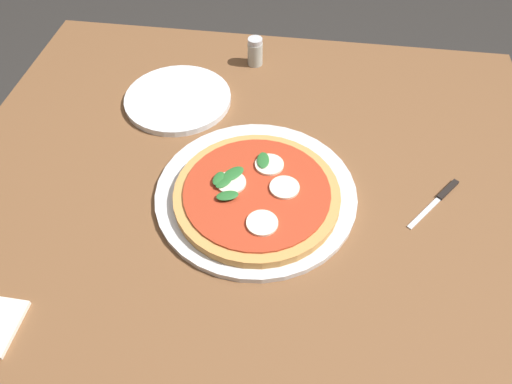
# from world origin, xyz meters

# --- Properties ---
(ground_plane) EXTENTS (6.00, 6.00, 0.00)m
(ground_plane) POSITION_xyz_m (0.00, 0.00, 0.00)
(ground_plane) COLOR #2D2B28
(dining_table) EXTENTS (1.15, 0.97, 0.73)m
(dining_table) POSITION_xyz_m (0.00, 0.00, 0.63)
(dining_table) COLOR brown
(dining_table) RESTS_ON ground_plane
(serving_tray) EXTENTS (0.37, 0.37, 0.01)m
(serving_tray) POSITION_xyz_m (-0.02, 0.05, 0.74)
(serving_tray) COLOR silver
(serving_tray) RESTS_ON dining_table
(pizza) EXTENTS (0.30, 0.30, 0.03)m
(pizza) POSITION_xyz_m (-0.02, 0.07, 0.75)
(pizza) COLOR tan
(pizza) RESTS_ON serving_tray
(plate_white) EXTENTS (0.23, 0.23, 0.01)m
(plate_white) POSITION_xyz_m (0.19, -0.19, 0.74)
(plate_white) COLOR white
(plate_white) RESTS_ON dining_table
(knife) EXTENTS (0.10, 0.13, 0.01)m
(knife) POSITION_xyz_m (-0.36, 0.01, 0.73)
(knife) COLOR black
(knife) RESTS_ON dining_table
(pepper_shaker) EXTENTS (0.04, 0.04, 0.07)m
(pepper_shaker) POSITION_xyz_m (0.04, -0.36, 0.76)
(pepper_shaker) COLOR #B2B7AD
(pepper_shaker) RESTS_ON dining_table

